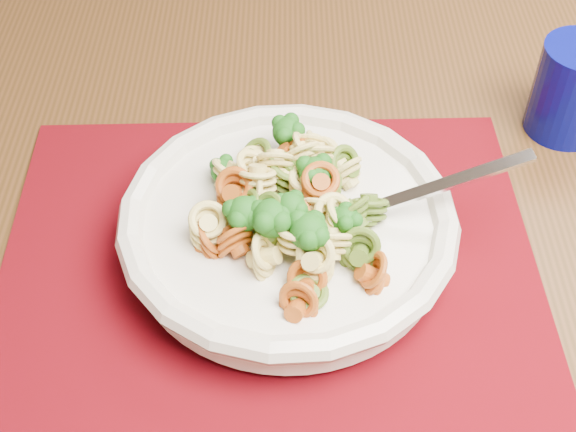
% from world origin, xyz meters
% --- Properties ---
extents(dining_table, '(1.48, 1.25, 0.72)m').
position_xyz_m(dining_table, '(-0.50, -0.10, 0.61)').
color(dining_table, '#4A2B15').
rests_on(dining_table, ground).
extents(placemat, '(0.50, 0.46, 0.00)m').
position_xyz_m(placemat, '(-0.41, -0.23, 0.72)').
color(placemat, '#50030D').
rests_on(placemat, dining_table).
extents(pasta_bowl, '(0.25, 0.25, 0.05)m').
position_xyz_m(pasta_bowl, '(-0.40, -0.22, 0.75)').
color(pasta_bowl, silver).
rests_on(pasta_bowl, placemat).
extents(pasta_broccoli_heap, '(0.22, 0.22, 0.06)m').
position_xyz_m(pasta_broccoli_heap, '(-0.40, -0.22, 0.77)').
color(pasta_broccoli_heap, '#CEBE66').
rests_on(pasta_broccoli_heap, pasta_bowl).
extents(fork, '(0.17, 0.11, 0.08)m').
position_xyz_m(fork, '(-0.36, -0.21, 0.77)').
color(fork, silver).
rests_on(fork, pasta_bowl).
extents(tumbler, '(0.07, 0.07, 0.09)m').
position_xyz_m(tumbler, '(-0.24, 0.01, 0.76)').
color(tumbler, '#04085A').
rests_on(tumbler, dining_table).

